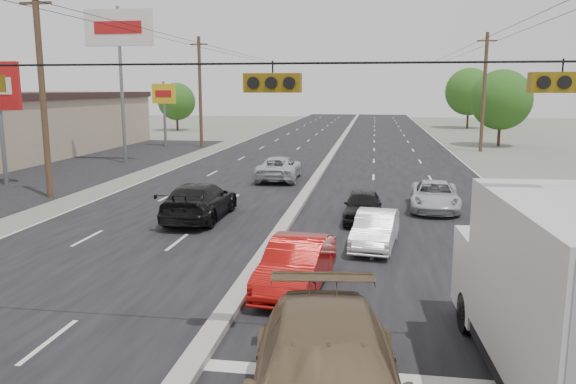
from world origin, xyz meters
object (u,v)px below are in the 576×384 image
object	(u,v)px
utility_pole_left_c	(200,91)
oncoming_near	(200,201)
oncoming_far	(279,168)
utility_pole_left_b	(43,94)
queue_car_b	(375,230)
box_truck	(565,296)
utility_pole_right_c	(484,92)
pole_sign_billboard	(119,38)
queue_car_a	(363,206)
red_sedan	(296,265)
tree_left_far	(177,102)
queue_car_c	(435,196)
pole_sign_far	(164,99)
tree_right_far	(469,92)
tree_right_mid	(501,100)

from	to	relation	value
utility_pole_left_c	oncoming_near	distance (m)	30.06
oncoming_near	oncoming_far	xyz separation A→B (m)	(1.55, 10.54, -0.07)
utility_pole_left_c	utility_pole_left_b	bearing A→B (deg)	-90.00
queue_car_b	oncoming_far	size ratio (longest dim) A/B	0.74
box_truck	utility_pole_right_c	bearing A→B (deg)	78.93
pole_sign_billboard	queue_car_a	world-z (taller)	pole_sign_billboard
box_truck	red_sedan	size ratio (longest dim) A/B	1.71
utility_pole_right_c	pole_sign_billboard	bearing A→B (deg)	-156.04
utility_pole_right_c	queue_car_a	distance (m)	29.68
tree_left_far	queue_car_c	xyz separation A→B (m)	(28.11, -45.03, -3.09)
pole_sign_billboard	queue_car_a	xyz separation A→B (m)	(17.50, -15.76, -8.24)
queue_car_a	pole_sign_far	bearing A→B (deg)	125.08
box_truck	oncoming_near	world-z (taller)	box_truck
red_sedan	oncoming_near	world-z (taller)	oncoming_near
box_truck	queue_car_a	world-z (taller)	box_truck
utility_pole_left_c	oncoming_far	bearing A→B (deg)	-59.91
red_sedan	box_truck	bearing A→B (deg)	-34.36
utility_pole_left_c	queue_car_a	world-z (taller)	utility_pole_left_c
tree_right_far	oncoming_near	bearing A→B (deg)	-108.63
utility_pole_left_b	utility_pole_left_c	xyz separation A→B (m)	(0.00, 25.00, 0.00)
tree_right_far	box_truck	xyz separation A→B (m)	(-9.29, -70.52, -3.13)
box_truck	queue_car_c	size ratio (longest dim) A/B	1.58
tree_left_far	queue_car_b	distance (m)	57.58
utility_pole_left_b	utility_pole_left_c	bearing A→B (deg)	90.00
red_sedan	queue_car_b	size ratio (longest dim) A/B	1.12
utility_pole_right_c	box_truck	bearing A→B (deg)	-98.14
utility_pole_left_c	box_truck	bearing A→B (deg)	-64.64
oncoming_near	oncoming_far	distance (m)	10.65
queue_car_c	oncoming_far	bearing A→B (deg)	142.71
oncoming_near	box_truck	bearing A→B (deg)	130.92
queue_car_a	queue_car_c	world-z (taller)	queue_car_a
queue_car_b	oncoming_near	size ratio (longest dim) A/B	0.71
oncoming_near	red_sedan	bearing A→B (deg)	124.02
utility_pole_left_c	queue_car_c	size ratio (longest dim) A/B	2.22
pole_sign_far	queue_car_a	bearing A→B (deg)	-55.61
tree_left_far	box_truck	bearing A→B (deg)	-64.62
tree_left_far	queue_car_a	bearing A→B (deg)	-62.37
pole_sign_billboard	queue_car_b	bearing A→B (deg)	-47.34
utility_pole_left_c	tree_right_far	size ratio (longest dim) A/B	1.23
pole_sign_far	box_truck	world-z (taller)	pole_sign_far
utility_pole_left_c	utility_pole_right_c	distance (m)	25.00
queue_car_b	utility_pole_right_c	bearing A→B (deg)	81.27
utility_pole_left_b	pole_sign_far	world-z (taller)	utility_pole_left_b
pole_sign_billboard	oncoming_far	xyz separation A→B (m)	(12.36, -5.88, -8.17)
tree_right_mid	queue_car_b	distance (m)	38.48
queue_car_b	pole_sign_far	bearing A→B (deg)	128.92
pole_sign_far	tree_right_far	world-z (taller)	tree_right_far
pole_sign_billboard	queue_car_a	bearing A→B (deg)	-42.01
oncoming_near	pole_sign_billboard	bearing A→B (deg)	-56.41
oncoming_far	queue_car_b	bearing A→B (deg)	110.45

